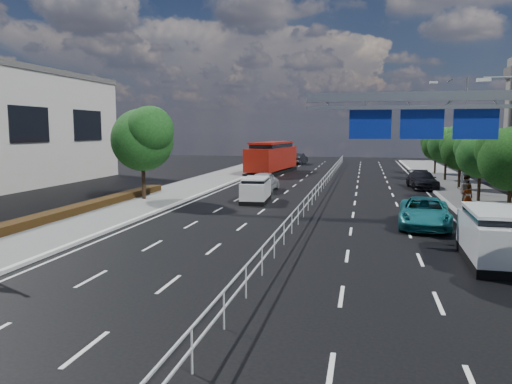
# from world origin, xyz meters

# --- Properties ---
(ground) EXTENTS (160.00, 160.00, 0.00)m
(ground) POSITION_xyz_m (0.00, 0.00, 0.00)
(ground) COLOR black
(ground) RESTS_ON ground
(kerb_near) EXTENTS (0.25, 140.00, 0.15)m
(kerb_near) POSITION_xyz_m (-9.00, 0.00, 0.07)
(kerb_near) COLOR silver
(kerb_near) RESTS_ON ground
(median_fence) EXTENTS (0.05, 85.00, 1.02)m
(median_fence) POSITION_xyz_m (0.00, 22.50, 0.53)
(median_fence) COLOR silver
(median_fence) RESTS_ON ground
(overhead_gantry) EXTENTS (10.24, 0.38, 7.45)m
(overhead_gantry) POSITION_xyz_m (6.74, 10.05, 5.61)
(overhead_gantry) COLOR gray
(overhead_gantry) RESTS_ON ground
(streetlight_far) EXTENTS (2.78, 2.40, 9.00)m
(streetlight_far) POSITION_xyz_m (10.50, 26.00, 5.21)
(streetlight_far) COLOR gray
(streetlight_far) RESTS_ON ground
(near_tree_back) EXTENTS (4.84, 4.51, 6.69)m
(near_tree_back) POSITION_xyz_m (-11.94, 17.97, 4.61)
(near_tree_back) COLOR black
(near_tree_back) RESTS_ON ground
(far_tree_e) EXTENTS (3.63, 3.38, 5.13)m
(far_tree_e) POSITION_xyz_m (11.25, 21.98, 3.56)
(far_tree_e) COLOR black
(far_tree_e) RESTS_ON ground
(far_tree_f) EXTENTS (3.52, 3.28, 5.02)m
(far_tree_f) POSITION_xyz_m (11.24, 29.48, 3.49)
(far_tree_f) COLOR black
(far_tree_f) RESTS_ON ground
(far_tree_g) EXTENTS (3.96, 3.69, 5.45)m
(far_tree_g) POSITION_xyz_m (11.25, 36.98, 3.75)
(far_tree_g) COLOR black
(far_tree_g) RESTS_ON ground
(far_tree_h) EXTENTS (3.41, 3.18, 4.91)m
(far_tree_h) POSITION_xyz_m (11.24, 44.48, 3.42)
(far_tree_h) COLOR black
(far_tree_h) RESTS_ON ground
(white_minivan) EXTENTS (1.97, 4.09, 1.73)m
(white_minivan) POSITION_xyz_m (-4.04, 19.09, 0.85)
(white_minivan) COLOR black
(white_minivan) RESTS_ON ground
(red_bus) EXTENTS (4.25, 12.54, 3.67)m
(red_bus) POSITION_xyz_m (-7.18, 42.42, 1.91)
(red_bus) COLOR black
(red_bus) RESTS_ON ground
(near_car_silver) EXTENTS (1.98, 4.82, 1.64)m
(near_car_silver) POSITION_xyz_m (-4.74, 25.63, 0.82)
(near_car_silver) COLOR #9B9EA2
(near_car_silver) RESTS_ON ground
(near_car_dark) EXTENTS (2.41, 5.20, 1.65)m
(near_car_dark) POSITION_xyz_m (-6.20, 58.29, 0.83)
(near_car_dark) COLOR black
(near_car_dark) RESTS_ON ground
(silver_minivan) EXTENTS (2.26, 5.04, 2.07)m
(silver_minivan) POSITION_xyz_m (8.30, 5.14, 1.02)
(silver_minivan) COLOR black
(silver_minivan) RESTS_ON ground
(parked_car_teal) EXTENTS (2.96, 5.66, 1.52)m
(parked_car_teal) POSITION_xyz_m (6.50, 12.00, 0.76)
(parked_car_teal) COLOR #1A6F77
(parked_car_teal) RESTS_ON ground
(parked_car_dark) EXTENTS (2.55, 5.35, 1.50)m
(parked_car_dark) POSITION_xyz_m (8.30, 30.00, 0.75)
(parked_car_dark) COLOR black
(parked_car_dark) RESTS_ON ground
(pedestrian_a) EXTENTS (0.62, 0.43, 1.62)m
(pedestrian_a) POSITION_xyz_m (9.60, 17.31, 0.95)
(pedestrian_a) COLOR gray
(pedestrian_a) RESTS_ON sidewalk_far
(pedestrian_b) EXTENTS (1.19, 1.09, 1.97)m
(pedestrian_b) POSITION_xyz_m (9.92, 19.77, 1.13)
(pedestrian_b) COLOR gray
(pedestrian_b) RESTS_ON sidewalk_far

